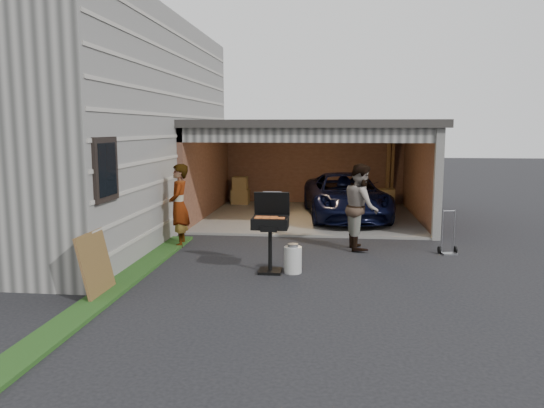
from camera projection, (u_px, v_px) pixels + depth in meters
The scene contains 11 objects.
ground at pixel (256, 275), 9.81m from camera, with size 80.00×80.00×0.00m, color black.
house at pixel (53, 126), 14.01m from camera, with size 7.00×11.00×5.50m, color #474744.
groundcover_strip at pixel (118, 285), 9.07m from camera, with size 0.50×8.00×0.06m, color #193814.
garage at pixel (312, 155), 16.14m from camera, with size 6.80×6.30×2.90m.
minivan at pixel (346, 198), 15.62m from camera, with size 2.17×4.71×1.31m, color black.
woman at pixel (179, 205), 12.07m from camera, with size 0.69×0.45×1.89m, color #98A8BF.
man at pixel (361, 207), 11.81m from camera, with size 0.93×0.73×1.92m, color #402419.
bbq_grill at pixel (270, 226), 9.89m from camera, with size 0.67×0.59×1.50m.
propane_tank at pixel (293, 260), 9.93m from camera, with size 0.33×0.33×0.50m, color beige.
plywood_panel at pixel (96, 265), 8.52m from camera, with size 0.04×0.95×1.06m, color brown.
hand_truck at pixel (448, 246), 11.42m from camera, with size 0.41×0.35×0.96m.
Camera 1 is at (1.34, -9.43, 2.71)m, focal length 35.00 mm.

